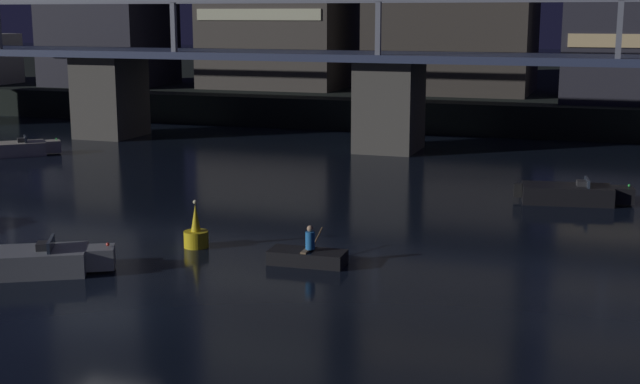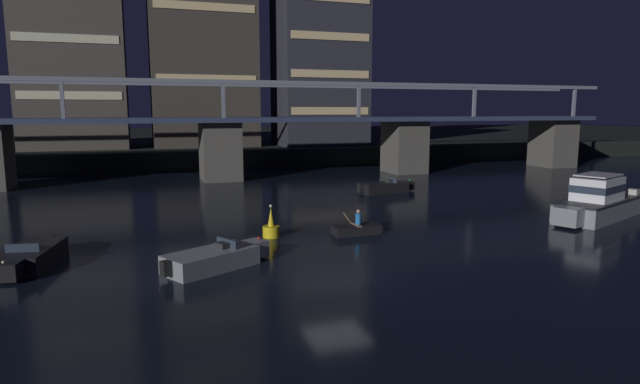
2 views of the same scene
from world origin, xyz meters
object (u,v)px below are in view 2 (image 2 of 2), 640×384
at_px(speedboat_near_center, 30,257).
at_px(speedboat_near_right, 385,187).
at_px(tower_west_tall, 71,16).
at_px(cabin_cruiser_near_left, 598,202).
at_px(dinghy_with_paddler, 357,229).
at_px(tower_east_tall, 319,57).
at_px(channel_buoy, 271,228).
at_px(speedboat_mid_left, 215,258).
at_px(river_bridge, 220,138).

relative_size(speedboat_near_center, speedboat_near_right, 1.00).
xyz_separation_m(tower_west_tall, speedboat_near_center, (2.25, -45.67, -17.14)).
xyz_separation_m(cabin_cruiser_near_left, dinghy_with_paddler, (-15.90, 0.79, -0.77)).
xyz_separation_m(tower_east_tall, channel_buoy, (-15.67, -38.84, -12.84)).
relative_size(tower_west_tall, speedboat_near_center, 5.94).
bearing_deg(speedboat_mid_left, tower_west_tall, 101.46).
xyz_separation_m(tower_west_tall, tower_east_tall, (29.06, -4.90, -4.24)).
distance_m(tower_east_tall, speedboat_near_right, 29.68).
distance_m(speedboat_mid_left, dinghy_with_paddler, 9.05).
height_order(speedboat_near_right, speedboat_mid_left, same).
distance_m(tower_east_tall, channel_buoy, 43.80).
bearing_deg(speedboat_near_center, tower_west_tall, 92.82).
height_order(river_bridge, tower_west_tall, tower_west_tall).
distance_m(river_bridge, cabin_cruiser_near_left, 32.91).
bearing_deg(speedboat_mid_left, cabin_cruiser_near_left, 7.46).
relative_size(cabin_cruiser_near_left, channel_buoy, 5.23).
bearing_deg(tower_west_tall, tower_east_tall, -9.58).
bearing_deg(cabin_cruiser_near_left, dinghy_with_paddler, 177.16).
height_order(river_bridge, cabin_cruiser_near_left, river_bridge).
bearing_deg(tower_west_tall, speedboat_near_right, -50.51).
distance_m(speedboat_mid_left, channel_buoy, 5.92).
xyz_separation_m(tower_west_tall, speedboat_near_right, (25.91, -31.44, -17.14)).
bearing_deg(dinghy_with_paddler, speedboat_mid_left, -154.21).
bearing_deg(cabin_cruiser_near_left, tower_west_tall, 126.78).
height_order(speedboat_mid_left, dinghy_with_paddler, dinghy_with_paddler).
relative_size(tower_west_tall, channel_buoy, 17.62).
bearing_deg(tower_east_tall, dinghy_with_paddler, -105.64).
bearing_deg(speedboat_near_center, dinghy_with_paddler, 4.15).
distance_m(speedboat_near_center, speedboat_mid_left, 8.07).
xyz_separation_m(cabin_cruiser_near_left, speedboat_near_center, (-31.62, -0.35, -0.64)).
bearing_deg(speedboat_near_right, speedboat_mid_left, -133.39).
xyz_separation_m(tower_west_tall, speedboat_mid_left, (9.82, -48.46, -17.14)).
distance_m(speedboat_near_center, channel_buoy, 11.31).
xyz_separation_m(river_bridge, speedboat_mid_left, (-4.46, -29.43, -3.61)).
height_order(river_bridge, channel_buoy, river_bridge).
relative_size(speedboat_mid_left, dinghy_with_paddler, 1.85).
distance_m(tower_west_tall, speedboat_near_right, 44.21).
xyz_separation_m(channel_buoy, dinghy_with_paddler, (4.58, -0.79, -0.20)).
bearing_deg(dinghy_with_paddler, channel_buoy, 170.24).
relative_size(channel_buoy, dinghy_with_paddler, 0.67).
relative_size(tower_west_tall, speedboat_mid_left, 6.34).
distance_m(tower_west_tall, speedboat_mid_left, 52.34).
bearing_deg(dinghy_with_paddler, cabin_cruiser_near_left, -2.84).
xyz_separation_m(speedboat_near_right, speedboat_mid_left, (-16.09, -17.02, 0.00)).
relative_size(river_bridge, speedboat_near_right, 16.24).
bearing_deg(speedboat_near_right, speedboat_near_center, -148.99).
relative_size(tower_east_tall, speedboat_near_center, 4.31).
bearing_deg(dinghy_with_paddler, tower_east_tall, 74.36).
distance_m(cabin_cruiser_near_left, speedboat_mid_left, 24.26).
distance_m(river_bridge, tower_west_tall, 27.37).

